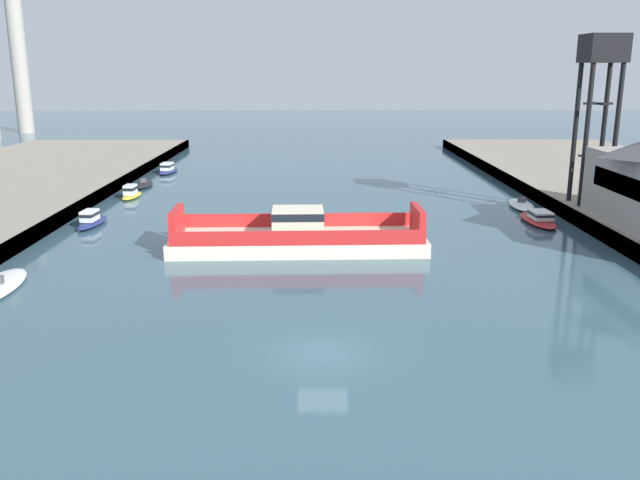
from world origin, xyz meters
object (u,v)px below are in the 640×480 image
Objects in this scene: chain_ferry at (298,237)px; moored_boat_far_right at (539,219)px; moored_boat_far_left at (91,220)px; smokestack_distant_a at (18,53)px; moored_boat_mid_left at (168,169)px; moored_boat_upstream_a at (144,184)px; crane_tower at (601,71)px; moored_boat_near_left at (521,205)px; moored_boat_near_right at (131,193)px.

moored_boat_far_right is at bearing 21.72° from chain_ferry.
moored_boat_far_left is 0.82× the size of moored_boat_far_right.
chain_ferry is 0.62× the size of smokestack_distant_a.
smokestack_distant_a reaches higher than moored_boat_mid_left.
crane_tower is (46.32, -17.14, 13.22)m from moored_boat_upstream_a.
moored_boat_far_left is at bearing -175.47° from crane_tower.
moored_boat_near_left is at bearing -17.12° from moored_boat_upstream_a.
moored_boat_mid_left is 0.90× the size of moored_boat_far_right.
crane_tower is (5.56, 2.93, 13.00)m from moored_boat_far_right.
crane_tower is at bearing -44.23° from smokestack_distant_a.
smokestack_distant_a reaches higher than chain_ferry.
crane_tower is 124.84m from smokestack_distant_a.
moored_boat_near_left is 14.74m from crane_tower.
moored_boat_near_right reaches higher than moored_boat_near_left.
moored_boat_near_left is 1.34× the size of moored_boat_near_right.
moored_boat_near_left is 7.34m from moored_boat_far_right.
moored_boat_far_right is at bearing -26.21° from moored_boat_upstream_a.
moored_boat_upstream_a is (-0.44, 7.25, -0.31)m from moored_boat_near_right.
moored_boat_near_right is 90.09m from smokestack_distant_a.
moored_boat_far_left is at bearing -64.33° from smokestack_distant_a.
moored_boat_far_right is 0.22× the size of smokestack_distant_a.
chain_ferry reaches higher than moored_boat_far_left.
moored_boat_near_right is 0.88× the size of moored_boat_upstream_a.
moored_boat_near_right is (-40.97, 5.50, 0.28)m from moored_boat_near_left.
moored_boat_near_left is at bearing 138.23° from crane_tower.
smokestack_distant_a is at bearing 132.98° from moored_boat_far_right.
moored_boat_far_right is (21.65, 8.62, -0.55)m from chain_ferry.
crane_tower is (4.91, -4.39, 13.18)m from moored_boat_near_left.
moored_boat_mid_left is 10.68m from moored_boat_upstream_a.
moored_boat_upstream_a is (-40.76, 20.07, -0.21)m from moored_boat_far_right.
moored_boat_mid_left is 0.40× the size of crane_tower.
crane_tower is 0.48× the size of smokestack_distant_a.
moored_boat_upstream_a is at bearing 91.40° from moored_boat_far_left.
crane_tower reaches higher than chain_ferry.
chain_ferry is 3.18× the size of moored_boat_mid_left.
chain_ferry is 20.22m from moored_boat_far_left.
moored_boat_near_left is at bearing -7.65° from moored_boat_near_right.
smokestack_distant_a is at bearing 115.67° from moored_boat_far_left.
moored_boat_mid_left is (-18.47, 39.34, -0.48)m from chain_ferry.
moored_boat_near_left is at bearing 11.09° from moored_boat_far_left.
moored_boat_near_right is 0.78× the size of moored_boat_mid_left.
crane_tower is at bearing 27.76° from moored_boat_far_right.
moored_boat_mid_left is 50.54m from moored_boat_far_right.
chain_ferry is 117.66m from smokestack_distant_a.
moored_boat_far_right is at bearing -37.44° from moored_boat_mid_left.
moored_boat_near_left is 1.18× the size of moored_boat_upstream_a.
chain_ferry is at bearing -56.34° from moored_boat_upstream_a.
chain_ferry is 28.43m from moored_boat_near_right.
moored_boat_near_left is (22.30, 15.94, -0.73)m from chain_ferry.
chain_ferry is 34.48m from moored_boat_upstream_a.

